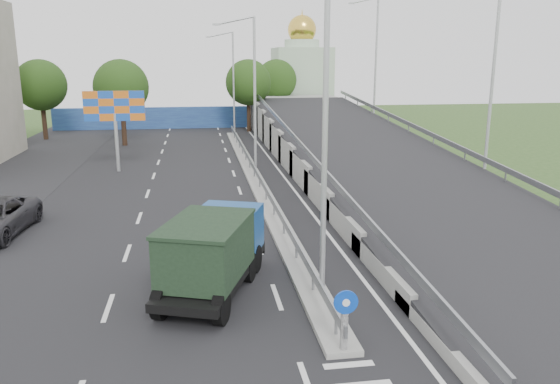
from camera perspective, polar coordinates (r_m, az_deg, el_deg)
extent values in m
cube|color=black|center=(31.16, -7.39, -0.43)|extent=(26.00, 90.00, 0.04)
cube|color=gray|center=(35.22, -2.69, 1.47)|extent=(1.00, 44.00, 0.20)
cube|color=gray|center=(38.10, 16.08, 5.32)|extent=(0.10, 50.00, 0.32)
cube|color=gray|center=(35.21, 1.82, 5.20)|extent=(0.10, 50.00, 0.32)
cube|color=gray|center=(35.08, -2.70, 2.51)|extent=(0.08, 44.00, 0.32)
cylinder|color=gray|center=(35.13, -2.70, 2.11)|extent=(0.09, 0.09, 0.60)
cylinder|color=black|center=(14.59, 6.72, -13.91)|extent=(0.20, 0.20, 1.20)
cylinder|color=#0C3FBF|center=(14.19, 6.90, -11.37)|extent=(0.64, 0.05, 0.64)
cylinder|color=white|center=(14.16, 6.93, -11.42)|extent=(0.20, 0.03, 0.20)
cylinder|color=#B2B5B7|center=(16.86, 4.71, 5.68)|extent=(0.18, 0.18, 10.00)
cylinder|color=#B2B5B7|center=(36.52, -2.65, 9.99)|extent=(0.18, 0.18, 10.00)
cylinder|color=#B2B5B7|center=(36.42, -4.70, 17.43)|extent=(2.57, 0.12, 0.66)
cube|color=#B2B5B7|center=(36.33, -6.66, 17.00)|extent=(0.50, 0.18, 0.12)
cylinder|color=#B2B5B7|center=(56.42, -4.87, 11.25)|extent=(0.18, 0.18, 10.00)
cylinder|color=#B2B5B7|center=(56.35, -6.24, 16.05)|extent=(2.57, 0.12, 0.66)
cube|color=#B2B5B7|center=(56.30, -7.50, 15.76)|extent=(0.50, 0.18, 0.12)
cube|color=navy|center=(62.56, -9.15, 7.69)|extent=(30.00, 0.50, 2.40)
cube|color=#B2CCAD|center=(71.60, 2.26, 11.23)|extent=(7.00, 7.00, 9.00)
cylinder|color=#B2CCAD|center=(71.57, 2.29, 15.23)|extent=(4.40, 4.40, 1.00)
sphere|color=gold|center=(71.63, 2.31, 16.59)|extent=(3.60, 3.60, 3.60)
cone|color=gold|center=(71.76, 2.32, 18.19)|extent=(0.30, 0.30, 1.20)
cylinder|color=#B2B5B7|center=(39.01, -16.68, 4.94)|extent=(0.24, 0.24, 4.00)
cube|color=orange|center=(38.74, -16.93, 8.60)|extent=(4.00, 0.20, 2.00)
cylinder|color=black|center=(50.94, -16.03, 6.91)|extent=(0.44, 0.44, 4.00)
sphere|color=#21370F|center=(50.70, -16.27, 10.50)|extent=(4.80, 4.80, 4.80)
cylinder|color=black|center=(58.76, -3.27, 8.24)|extent=(0.44, 0.44, 4.00)
sphere|color=#21370F|center=(58.55, -3.32, 11.36)|extent=(4.80, 4.80, 4.80)
cylinder|color=black|center=(57.35, -23.43, 7.02)|extent=(0.44, 0.44, 4.00)
sphere|color=#21370F|center=(57.13, -23.74, 10.20)|extent=(4.80, 4.80, 4.80)
cylinder|color=black|center=(66.17, -0.38, 8.87)|extent=(0.44, 0.44, 4.00)
sphere|color=#21370F|center=(65.98, -0.38, 11.64)|extent=(4.80, 4.80, 4.80)
cylinder|color=black|center=(20.41, -7.80, -6.58)|extent=(0.65, 1.07, 1.02)
cylinder|color=black|center=(19.91, -2.69, -6.99)|extent=(0.65, 1.07, 1.02)
cylinder|color=black|center=(19.67, -8.59, -7.40)|extent=(0.65, 1.07, 1.02)
cylinder|color=black|center=(19.15, -3.29, -7.86)|extent=(0.65, 1.07, 1.02)
cylinder|color=black|center=(16.89, -12.36, -11.23)|extent=(0.65, 1.07, 1.02)
cylinder|color=black|center=(16.28, -6.19, -11.96)|extent=(0.65, 1.07, 1.02)
cube|color=black|center=(18.35, -7.02, -8.46)|extent=(3.98, 6.16, 0.28)
cube|color=navy|center=(20.00, -5.16, -3.69)|extent=(2.52, 2.13, 1.58)
cube|color=black|center=(20.54, -4.63, -1.99)|extent=(1.68, 0.65, 0.65)
cube|color=black|center=(21.03, -4.50, -5.60)|extent=(2.06, 0.86, 0.47)
cube|color=black|center=(17.49, -7.68, -6.02)|extent=(3.30, 4.09, 1.68)
cube|color=black|center=(17.22, -7.77, -3.24)|extent=(3.42, 4.21, 0.11)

